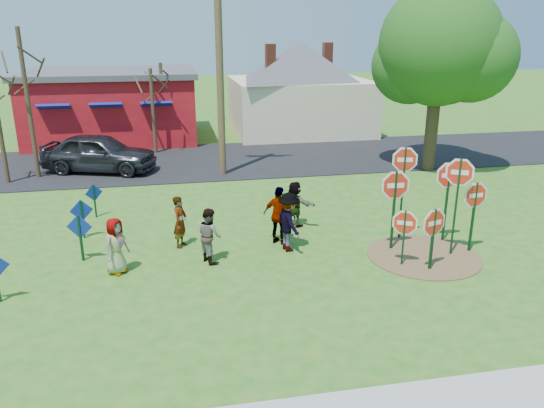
{
  "coord_description": "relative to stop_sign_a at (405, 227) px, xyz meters",
  "views": [
    {
      "loc": [
        -2.44,
        -13.8,
        6.26
      ],
      "look_at": [
        0.44,
        0.87,
        1.22
      ],
      "focal_mm": 35.0,
      "sensor_mm": 36.0,
      "label": 1
    }
  ],
  "objects": [
    {
      "name": "cream_house",
      "position": [
        1.87,
        19.43,
        1.79
      ],
      "size": [
        9.4,
        9.4,
        6.5
      ],
      "color": "beige",
      "rests_on": "ground"
    },
    {
      "name": "dirt_patch",
      "position": [
        0.87,
        0.43,
        -1.12
      ],
      "size": [
        3.2,
        3.2,
        0.03
      ],
      "primitive_type": "cylinder",
      "color": "brown",
      "rests_on": "ground"
    },
    {
      "name": "stop_sign_g",
      "position": [
        0.16,
        1.11,
        0.61
      ],
      "size": [
        1.14,
        0.08,
        2.53
      ],
      "rotation": [
        0.0,
        0.0,
        -0.04
      ],
      "color": "#0F371A",
      "rests_on": "ground"
    },
    {
      "name": "ground",
      "position": [
        -3.63,
        1.43,
        -1.13
      ],
      "size": [
        120.0,
        120.0,
        0.0
      ],
      "primitive_type": "plane",
      "color": "#26631C",
      "rests_on": "ground"
    },
    {
      "name": "blue_diamond_d",
      "position": [
        -8.71,
        5.65,
        -0.41
      ],
      "size": [
        0.55,
        0.3,
        1.18
      ],
      "rotation": [
        0.0,
        0.0,
        0.48
      ],
      "color": "#0F371A",
      "rests_on": "ground"
    },
    {
      "name": "stop_sign_d",
      "position": [
        1.95,
        1.38,
        0.75
      ],
      "size": [
        1.06,
        0.15,
        2.62
      ],
      "rotation": [
        0.0,
        0.0,
        -0.12
      ],
      "color": "#0F371A",
      "rests_on": "ground"
    },
    {
      "name": "person_c",
      "position": [
        -5.15,
        1.29,
        -0.36
      ],
      "size": [
        0.84,
        0.93,
        1.55
      ],
      "primitive_type": "imported",
      "rotation": [
        0.0,
        0.0,
        1.98
      ],
      "color": "brown",
      "rests_on": "ground"
    },
    {
      "name": "person_d",
      "position": [
        -2.83,
        1.61,
        -0.26
      ],
      "size": [
        0.88,
        1.25,
        1.75
      ],
      "primitive_type": "imported",
      "rotation": [
        0.0,
        0.0,
        1.79
      ],
      "color": "#35353A",
      "rests_on": "ground"
    },
    {
      "name": "person_b",
      "position": [
        -5.91,
        2.51,
        -0.35
      ],
      "size": [
        0.58,
        0.67,
        1.56
      ],
      "primitive_type": "imported",
      "rotation": [
        0.0,
        0.0,
        1.14
      ],
      "color": "#1F765A",
      "rests_on": "ground"
    },
    {
      "name": "person_a",
      "position": [
        -7.63,
        1.01,
        -0.36
      ],
      "size": [
        0.86,
        0.89,
        1.54
      ],
      "primitive_type": "imported",
      "rotation": [
        0.0,
        0.0,
        0.88
      ],
      "color": "#395388",
      "rests_on": "ground"
    },
    {
      "name": "stop_sign_e",
      "position": [
        0.63,
        -0.41,
        0.1
      ],
      "size": [
        1.0,
        0.35,
        1.87
      ],
      "rotation": [
        0.0,
        0.0,
        0.32
      ],
      "color": "#0F371A",
      "rests_on": "ground"
    },
    {
      "name": "bare_tree_east",
      "position": [
        -6.31,
        16.25,
        1.76
      ],
      "size": [
        1.8,
        1.8,
        4.47
      ],
      "color": "#382819",
      "rests_on": "ground"
    },
    {
      "name": "stop_sign_f",
      "position": [
        2.32,
        0.49,
        0.44
      ],
      "size": [
        1.0,
        0.11,
        2.23
      ],
      "rotation": [
        0.0,
        0.0,
        0.09
      ],
      "color": "#0F371A",
      "rests_on": "ground"
    },
    {
      "name": "stop_sign_c",
      "position": [
        1.68,
        0.4,
        0.97
      ],
      "size": [
        0.96,
        0.47,
        2.98
      ],
      "rotation": [
        0.0,
        0.0,
        -0.45
      ],
      "color": "#0F371A",
      "rests_on": "ground"
    },
    {
      "name": "road",
      "position": [
        -3.63,
        12.93,
        -1.11
      ],
      "size": [
        120.0,
        7.5,
        0.04
      ],
      "primitive_type": "cube",
      "color": "black",
      "rests_on": "ground"
    },
    {
      "name": "stop_sign_b",
      "position": [
        0.74,
        1.85,
        1.07
      ],
      "size": [
        1.0,
        0.26,
        3.02
      ],
      "rotation": [
        0.0,
        0.0,
        -0.24
      ],
      "color": "#0F371A",
      "rests_on": "ground"
    },
    {
      "name": "blue_diamond_c",
      "position": [
        -8.85,
        3.74,
        -0.37
      ],
      "size": [
        0.69,
        0.15,
        1.25
      ],
      "rotation": [
        0.0,
        0.0,
        0.18
      ],
      "color": "#0F371A",
      "rests_on": "ground"
    },
    {
      "name": "leafy_tree",
      "position": [
        5.61,
        9.35,
        4.09
      ],
      "size": [
        5.7,
        5.2,
        8.11
      ],
      "color": "#382819",
      "rests_on": "ground"
    },
    {
      "name": "utility_pole",
      "position": [
        -3.84,
        10.3,
        4.08
      ],
      "size": [
        2.42,
        0.45,
        9.91
      ],
      "rotation": [
        0.0,
        0.0,
        -0.13
      ],
      "color": "#4C3823",
      "rests_on": "ground"
    },
    {
      "name": "suv",
      "position": [
        -9.2,
        11.79,
        -0.24
      ],
      "size": [
        5.37,
        3.47,
        1.7
      ],
      "primitive_type": "imported",
      "rotation": [
        0.0,
        0.0,
        1.25
      ],
      "color": "#28292D",
      "rests_on": "road"
    },
    {
      "name": "blue_diamond_b",
      "position": [
        -8.66,
        2.01,
        -0.29
      ],
      "size": [
        0.7,
        0.19,
        1.37
      ],
      "rotation": [
        0.0,
        0.0,
        -0.24
      ],
      "color": "#0F371A",
      "rests_on": "ground"
    },
    {
      "name": "person_e",
      "position": [
        -2.99,
        2.17,
        -0.24
      ],
      "size": [
        1.1,
        0.96,
        1.78
      ],
      "primitive_type": "imported",
      "rotation": [
        0.0,
        0.0,
        2.51
      ],
      "color": "#5C3562",
      "rests_on": "ground"
    },
    {
      "name": "red_building",
      "position": [
        -9.13,
        19.42,
        0.83
      ],
      "size": [
        9.4,
        7.69,
        3.9
      ],
      "color": "maroon",
      "rests_on": "ground"
    },
    {
      "name": "bare_tree_extra",
      "position": [
        -6.8,
        15.13,
        1.64
      ],
      "size": [
        1.8,
        1.8,
        4.28
      ],
      "color": "#382819",
      "rests_on": "ground"
    },
    {
      "name": "bare_tree_mid",
      "position": [
        -11.75,
        11.34,
        2.91
      ],
      "size": [
        1.8,
        1.8,
        6.25
      ],
      "color": "#382819",
      "rests_on": "ground"
    },
    {
      "name": "stop_sign_a",
      "position": [
        0.0,
        0.0,
        0.0
      ],
      "size": [
        0.81,
        0.48,
        1.71
      ],
      "rotation": [
        0.0,
        0.0,
        -0.53
      ],
      "color": "#0F371A",
      "rests_on": "ground"
    },
    {
      "name": "person_f",
      "position": [
        -2.19,
        3.53,
        -0.38
      ],
      "size": [
        1.25,
        1.35,
        1.51
      ],
      "primitive_type": "imported",
      "rotation": [
        0.0,
        0.0,
        2.28
      ],
      "color": "#19492B",
      "rests_on": "ground"
    }
  ]
}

